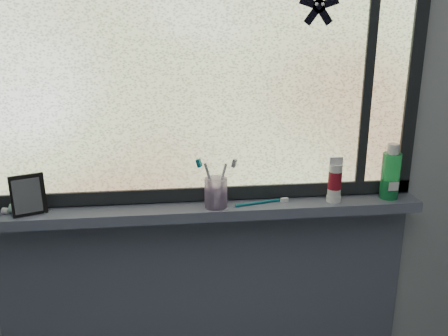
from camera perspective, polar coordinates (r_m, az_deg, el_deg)
name	(u,v)px	position (r m, az deg, el deg)	size (l,w,h in m)	color
wall_back	(204,140)	(1.85, -2.34, 3.24)	(3.00, 0.01, 2.50)	#9EA3A8
windowsill	(206,210)	(1.86, -2.06, -4.83)	(1.62, 0.14, 0.04)	#51566C
sill_apron	(206,319)	(2.15, -2.04, -16.86)	(1.62, 0.02, 0.98)	#51566C
window_pane	(203,64)	(1.77, -2.39, 11.83)	(1.50, 0.01, 1.00)	silver
frame_bottom	(205,193)	(1.88, -2.20, -2.87)	(1.60, 0.03, 0.05)	black
frame_right	(415,61)	(1.98, 21.01, 11.33)	(0.05, 0.03, 1.10)	black
frame_mullion	(369,62)	(1.91, 16.25, 11.59)	(0.04, 0.03, 1.00)	black
starfish_sticker	(319,6)	(1.83, 10.80, 17.69)	(0.15, 0.02, 0.15)	black
vanity_mirror	(28,195)	(1.87, -21.49, -2.87)	(0.12, 0.06, 0.15)	black
toothpaste_tube	(25,208)	(1.91, -21.82, -4.31)	(0.19, 0.04, 0.03)	white
toothbrush_cup	(216,193)	(1.81, -0.93, -2.84)	(0.08, 0.08, 0.11)	#CDABE2
toothbrush_lying	(258,202)	(1.86, 3.93, -3.90)	(0.22, 0.02, 0.01)	#0C6474
mouthwash_bottle	(391,171)	(1.99, 18.53, -0.35)	(0.07, 0.07, 0.18)	green
cream_tube	(335,178)	(1.90, 12.57, -1.13)	(0.05, 0.05, 0.12)	silver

